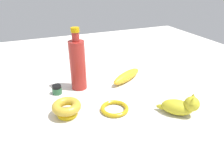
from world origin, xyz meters
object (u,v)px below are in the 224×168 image
at_px(banana, 127,76).
at_px(bangle, 115,109).
at_px(bowl, 67,107).
at_px(bottle_tall, 78,64).
at_px(nail_polish_jar, 57,90).
at_px(cat_figurine, 181,106).

height_order(banana, bangle, banana).
bearing_deg(bangle, bowl, -102.79).
bearing_deg(bowl, bangle, 77.21).
xyz_separation_m(bottle_tall, nail_polish_jar, (0.01, -0.10, -0.09)).
height_order(bottle_tall, bangle, bottle_tall).
bearing_deg(bowl, cat_figurine, 68.15).
xyz_separation_m(bangle, nail_polish_jar, (-0.21, -0.17, 0.01)).
xyz_separation_m(bangle, bowl, (-0.04, -0.17, 0.02)).
bearing_deg(bowl, bottle_tall, 153.11).
bearing_deg(nail_polish_jar, bangle, 39.76).
relative_size(banana, cat_figurine, 1.57).
bearing_deg(bangle, bottle_tall, -161.72).
height_order(nail_polish_jar, bowl, bowl).
xyz_separation_m(bottle_tall, bangle, (0.22, 0.07, -0.10)).
bearing_deg(banana, bangle, 24.41).
relative_size(banana, nail_polish_jar, 4.85).
height_order(banana, bowl, bowl).
bearing_deg(bottle_tall, banana, 85.65).
height_order(banana, nail_polish_jar, banana).
bearing_deg(bowl, banana, 117.82).
bearing_deg(cat_figurine, bowl, -111.85).
xyz_separation_m(nail_polish_jar, bowl, (0.17, 0.01, 0.01)).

